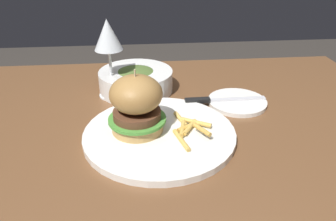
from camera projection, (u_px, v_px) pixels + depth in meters
dining_table at (153, 158)px, 0.77m from camera, size 1.21×0.76×0.74m
main_plate at (160, 134)px, 0.66m from camera, size 0.31×0.31×0.01m
burger_sandwich at (136, 104)px, 0.64m from camera, size 0.12×0.12×0.13m
fries_pile at (188, 128)px, 0.66m from camera, size 0.08×0.14×0.02m
wine_glass at (108, 39)px, 0.77m from camera, size 0.07×0.07×0.19m
bread_plate at (237, 102)px, 0.79m from camera, size 0.14×0.14×0.01m
table_knife at (218, 100)px, 0.78m from camera, size 0.20×0.02×0.01m
soup_bowl at (136, 80)px, 0.85m from camera, size 0.19×0.19×0.06m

